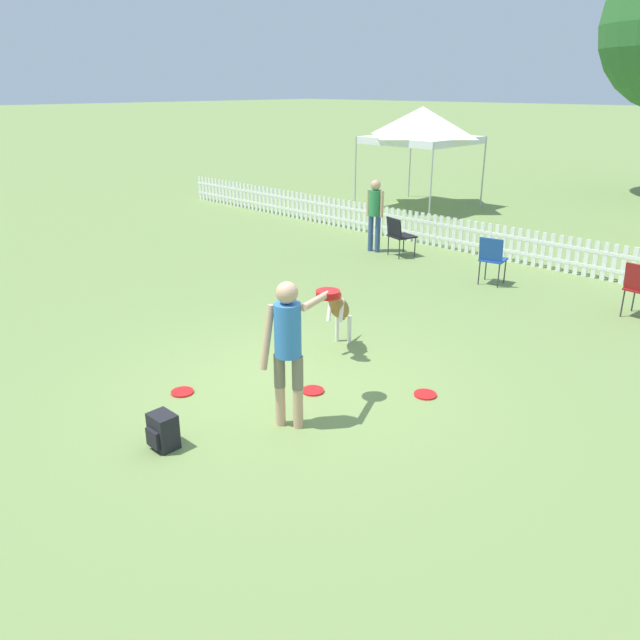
{
  "coord_description": "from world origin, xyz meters",
  "views": [
    {
      "loc": [
        4.98,
        -4.65,
        3.45
      ],
      "look_at": [
        0.05,
        0.43,
        0.78
      ],
      "focal_mm": 35.0,
      "sensor_mm": 36.0,
      "label": 1
    }
  ],
  "objects": [
    {
      "name": "ground_plane",
      "position": [
        0.0,
        0.0,
        0.0
      ],
      "size": [
        240.0,
        240.0,
        0.0
      ],
      "primitive_type": "plane",
      "color": "olive"
    },
    {
      "name": "handler_person",
      "position": [
        0.62,
        -0.59,
        1.02
      ],
      "size": [
        0.44,
        1.1,
        1.62
      ],
      "rotation": [
        0.0,
        0.0,
        0.5
      ],
      "color": "tan",
      "rests_on": "ground_plane"
    },
    {
      "name": "leaping_dog",
      "position": [
        -0.38,
        1.23,
        0.63
      ],
      "size": [
        0.65,
        1.02,
        1.05
      ],
      "rotation": [
        0.0,
        0.0,
        -2.64
      ],
      "color": "olive",
      "rests_on": "ground_plane"
    },
    {
      "name": "frisbee_near_handler",
      "position": [
        1.29,
        0.95,
        0.01
      ],
      "size": [
        0.27,
        0.27,
        0.02
      ],
      "color": "red",
      "rests_on": "ground_plane"
    },
    {
      "name": "frisbee_near_dog",
      "position": [
        0.26,
        0.1,
        0.01
      ],
      "size": [
        0.27,
        0.27,
        0.02
      ],
      "color": "red",
      "rests_on": "ground_plane"
    },
    {
      "name": "frisbee_midfield",
      "position": [
        -0.84,
        -1.02,
        0.01
      ],
      "size": [
        0.27,
        0.27,
        0.02
      ],
      "color": "red",
      "rests_on": "ground_plane"
    },
    {
      "name": "backpack_on_grass",
      "position": [
        0.04,
        -1.83,
        0.18
      ],
      "size": [
        0.28,
        0.25,
        0.37
      ],
      "color": "black",
      "rests_on": "ground_plane"
    },
    {
      "name": "picket_fence",
      "position": [
        0.0,
        7.15,
        0.36
      ],
      "size": [
        23.83,
        0.04,
        0.72
      ],
      "color": "white",
      "rests_on": "ground_plane"
    },
    {
      "name": "folding_chair_blue_left",
      "position": [
        -2.88,
        5.85,
        0.5
      ],
      "size": [
        0.6,
        0.62,
        0.84
      ],
      "rotation": [
        0.0,
        0.0,
        2.85
      ],
      "color": "#333338",
      "rests_on": "ground_plane"
    },
    {
      "name": "folding_chair_green_right",
      "position": [
        -0.42,
        5.4,
        0.54
      ],
      "size": [
        0.51,
        0.52,
        0.9
      ],
      "rotation": [
        0.0,
        0.0,
        3.33
      ],
      "color": "#333338",
      "rests_on": "ground_plane"
    },
    {
      "name": "canopy_tent_main",
      "position": [
        -5.95,
        10.84,
        2.37
      ],
      "size": [
        2.72,
        2.72,
        2.88
      ],
      "color": "#B2B2B2",
      "rests_on": "ground_plane"
    },
    {
      "name": "spectator_standing",
      "position": [
        -3.52,
        5.82,
        0.94
      ],
      "size": [
        0.41,
        0.27,
        1.56
      ],
      "rotation": [
        0.0,
        0.0,
        3.27
      ],
      "color": "#334C7A",
      "rests_on": "ground_plane"
    }
  ]
}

